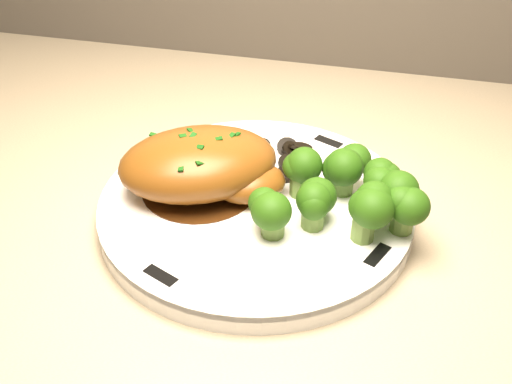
# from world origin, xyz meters

# --- Properties ---
(plate) EXTENTS (0.39, 0.39, 0.02)m
(plate) POSITION_xyz_m (-0.48, 1.63, 0.94)
(plate) COLOR white
(plate) RESTS_ON counter
(rim_accent_0) EXTENTS (0.03, 0.02, 0.00)m
(rim_accent_0) POSITION_xyz_m (-0.42, 1.75, 0.95)
(rim_accent_0) COLOR black
(rim_accent_0) RESTS_ON plate
(rim_accent_1) EXTENTS (0.02, 0.03, 0.00)m
(rim_accent_1) POSITION_xyz_m (-0.60, 1.68, 0.95)
(rim_accent_1) COLOR black
(rim_accent_1) RESTS_ON plate
(rim_accent_2) EXTENTS (0.03, 0.02, 0.00)m
(rim_accent_2) POSITION_xyz_m (-0.53, 1.51, 0.95)
(rim_accent_2) COLOR black
(rim_accent_2) RESTS_ON plate
(rim_accent_3) EXTENTS (0.02, 0.03, 0.00)m
(rim_accent_3) POSITION_xyz_m (-0.36, 1.57, 0.95)
(rim_accent_3) COLOR black
(rim_accent_3) RESTS_ON plate
(gravy_pool) EXTENTS (0.11, 0.11, 0.00)m
(gravy_pool) POSITION_xyz_m (-0.53, 1.63, 0.95)
(gravy_pool) COLOR #381C0A
(gravy_pool) RESTS_ON plate
(chicken_breast) EXTENTS (0.18, 0.16, 0.06)m
(chicken_breast) POSITION_xyz_m (-0.53, 1.63, 0.98)
(chicken_breast) COLOR brown
(chicken_breast) RESTS_ON plate
(mushroom_pile) EXTENTS (0.09, 0.07, 0.02)m
(mushroom_pile) POSITION_xyz_m (-0.46, 1.69, 0.95)
(mushroom_pile) COLOR black
(mushroom_pile) RESTS_ON plate
(broccoli_florets) EXTENTS (0.14, 0.11, 0.05)m
(broccoli_florets) POSITION_xyz_m (-0.40, 1.62, 0.98)
(broccoli_florets) COLOR olive
(broccoli_florets) RESTS_ON plate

